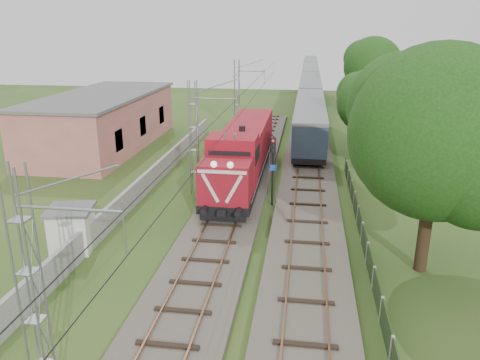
% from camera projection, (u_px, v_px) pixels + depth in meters
% --- Properties ---
extents(ground, '(140.00, 140.00, 0.00)m').
position_uv_depth(ground, '(199.00, 282.00, 21.92)').
color(ground, '#294A1B').
rests_on(ground, ground).
extents(track_main, '(4.20, 70.00, 0.45)m').
position_uv_depth(track_main, '(224.00, 220.00, 28.44)').
color(track_main, '#6B6054').
rests_on(track_main, ground).
extents(track_side, '(4.20, 80.00, 0.45)m').
position_uv_depth(track_side, '(308.00, 164.00, 39.98)').
color(track_side, '#6B6054').
rests_on(track_side, ground).
extents(catenary, '(3.31, 70.00, 8.00)m').
position_uv_depth(catenary, '(195.00, 138.00, 32.32)').
color(catenary, gray).
rests_on(catenary, ground).
extents(boundary_wall, '(0.25, 40.00, 1.50)m').
position_uv_depth(boundary_wall, '(148.00, 181.00, 33.84)').
color(boundary_wall, '#9E9E99').
rests_on(boundary_wall, ground).
extents(station_building, '(8.40, 20.40, 5.22)m').
position_uv_depth(station_building, '(103.00, 120.00, 45.67)').
color(station_building, tan).
rests_on(station_building, ground).
extents(fence, '(0.12, 32.00, 1.20)m').
position_uv_depth(fence, '(367.00, 253.00, 23.47)').
color(fence, black).
rests_on(fence, ground).
extents(locomotive, '(3.19, 18.20, 4.62)m').
position_uv_depth(locomotive, '(243.00, 152.00, 35.49)').
color(locomotive, black).
rests_on(locomotive, ground).
extents(coach_rake, '(2.97, 88.48, 3.43)m').
position_uv_depth(coach_rake, '(310.00, 81.00, 79.12)').
color(coach_rake, black).
rests_on(coach_rake, ground).
extents(signal_post, '(0.52, 0.40, 4.71)m').
position_uv_depth(signal_post, '(273.00, 159.00, 30.33)').
color(signal_post, black).
rests_on(signal_post, ground).
extents(relay_hut, '(2.73, 2.73, 2.39)m').
position_uv_depth(relay_hut, '(72.00, 229.00, 24.78)').
color(relay_hut, silver).
rests_on(relay_hut, ground).
extents(tree_a, '(8.41, 8.01, 10.91)m').
position_uv_depth(tree_a, '(440.00, 135.00, 20.92)').
color(tree_a, '#3B2418').
rests_on(tree_a, ground).
extents(tree_b, '(6.42, 6.11, 8.32)m').
position_uv_depth(tree_b, '(432.00, 115.00, 34.31)').
color(tree_b, '#3B2418').
rests_on(tree_b, ground).
extents(tree_c, '(6.09, 5.80, 7.89)m').
position_uv_depth(tree_c, '(370.00, 102.00, 41.73)').
color(tree_c, '#3B2418').
rests_on(tree_c, ground).
extents(tree_d, '(7.87, 7.50, 10.21)m').
position_uv_depth(tree_d, '(373.00, 66.00, 61.03)').
color(tree_d, '#3B2418').
rests_on(tree_d, ground).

